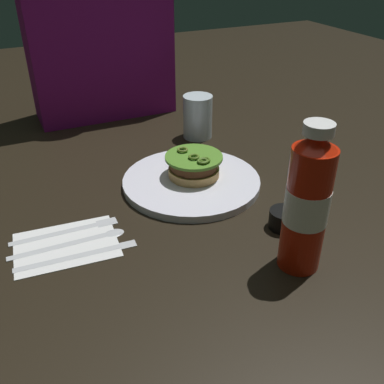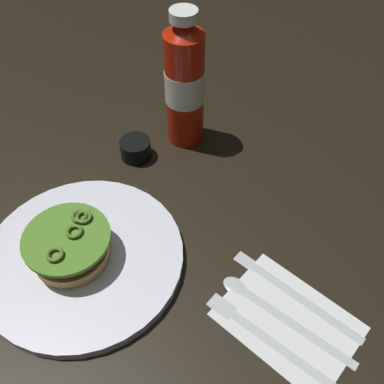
{
  "view_description": "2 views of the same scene",
  "coord_description": "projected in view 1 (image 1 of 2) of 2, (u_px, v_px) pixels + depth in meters",
  "views": [
    {
      "loc": [
        -0.27,
        -0.69,
        0.46
      ],
      "look_at": [
        0.02,
        -0.06,
        0.04
      ],
      "focal_mm": 40.9,
      "sensor_mm": 36.0,
      "label": 1
    },
    {
      "loc": [
        -0.26,
        0.21,
        0.54
      ],
      "look_at": [
        -0.01,
        -0.13,
        0.05
      ],
      "focal_mm": 40.62,
      "sensor_mm": 36.0,
      "label": 2
    }
  ],
  "objects": [
    {
      "name": "fork_utensil",
      "position": [
        74.0,
        228.0,
        0.78
      ],
      "size": [
        0.19,
        0.02,
        0.0
      ],
      "color": "silver",
      "rests_on": "napkin"
    },
    {
      "name": "dinner_plate",
      "position": [
        191.0,
        182.0,
        0.91
      ],
      "size": [
        0.29,
        0.29,
        0.02
      ],
      "primitive_type": "cylinder",
      "color": "white",
      "rests_on": "ground_plane"
    },
    {
      "name": "napkin",
      "position": [
        66.0,
        245.0,
        0.74
      ],
      "size": [
        0.18,
        0.14,
        0.0
      ],
      "primitive_type": "cube",
      "rotation": [
        0.0,
        0.0,
        -0.08
      ],
      "color": "white",
      "rests_on": "ground_plane"
    },
    {
      "name": "water_glass",
      "position": [
        198.0,
        117.0,
        1.1
      ],
      "size": [
        0.07,
        0.07,
        0.11
      ],
      "primitive_type": "cylinder",
      "color": "silver",
      "rests_on": "ground_plane"
    },
    {
      "name": "burger_sandwich",
      "position": [
        194.0,
        166.0,
        0.91
      ],
      "size": [
        0.12,
        0.12,
        0.05
      ],
      "color": "tan",
      "rests_on": "dinner_plate"
    },
    {
      "name": "ground_plane",
      "position": [
        171.0,
        199.0,
        0.87
      ],
      "size": [
        3.0,
        3.0,
        0.0
      ],
      "primitive_type": "plane",
      "color": "black"
    },
    {
      "name": "butter_knife",
      "position": [
        85.0,
        253.0,
        0.72
      ],
      "size": [
        0.2,
        0.03,
        0.0
      ],
      "color": "silver",
      "rests_on": "napkin"
    },
    {
      "name": "diner_person",
      "position": [
        98.0,
        27.0,
        1.16
      ],
      "size": [
        0.38,
        0.17,
        0.54
      ],
      "color": "#7A156A",
      "rests_on": "ground_plane"
    },
    {
      "name": "condiment_cup",
      "position": [
        284.0,
        219.0,
        0.78
      ],
      "size": [
        0.05,
        0.05,
        0.03
      ],
      "primitive_type": "cylinder",
      "color": "black",
      "rests_on": "ground_plane"
    },
    {
      "name": "spoon_utensil",
      "position": [
        84.0,
        239.0,
        0.75
      ],
      "size": [
        0.2,
        0.03,
        0.0
      ],
      "color": "silver",
      "rests_on": "napkin"
    },
    {
      "name": "ketchup_bottle",
      "position": [
        307.0,
        204.0,
        0.64
      ],
      "size": [
        0.07,
        0.07,
        0.24
      ],
      "color": "red",
      "rests_on": "ground_plane"
    }
  ]
}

